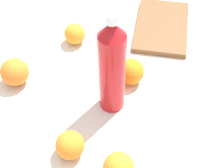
{
  "coord_description": "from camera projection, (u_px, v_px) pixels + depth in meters",
  "views": [
    {
      "loc": [
        0.6,
        -0.11,
        0.74
      ],
      "look_at": [
        0.03,
        -0.04,
        0.08
      ],
      "focal_mm": 54.97,
      "sensor_mm": 36.0,
      "label": 1
    }
  ],
  "objects": [
    {
      "name": "ground_plane",
      "position": [
        127.0,
        94.0,
        0.96
      ],
      "size": [
        2.4,
        2.4,
        0.0
      ],
      "primitive_type": "plane",
      "color": "silver"
    },
    {
      "name": "orange_2",
      "position": [
        70.0,
        145.0,
        0.81
      ],
      "size": [
        0.07,
        0.07,
        0.07
      ],
      "primitive_type": "sphere",
      "color": "orange",
      "rests_on": "ground_plane"
    },
    {
      "name": "orange_3",
      "position": [
        119.0,
        168.0,
        0.77
      ],
      "size": [
        0.07,
        0.07,
        0.07
      ],
      "primitive_type": "sphere",
      "color": "orange",
      "rests_on": "ground_plane"
    },
    {
      "name": "orange_4",
      "position": [
        75.0,
        34.0,
        1.08
      ],
      "size": [
        0.07,
        0.07,
        0.07
      ],
      "primitive_type": "sphere",
      "color": "orange",
      "rests_on": "ground_plane"
    },
    {
      "name": "cutting_board",
      "position": [
        162.0,
        26.0,
        1.14
      ],
      "size": [
        0.3,
        0.24,
        0.02
      ],
      "primitive_type": "cube",
      "rotation": [
        0.0,
        0.0,
        -0.28
      ],
      "color": "brown",
      "rests_on": "ground_plane"
    },
    {
      "name": "water_bottle",
      "position": [
        112.0,
        67.0,
        0.83
      ],
      "size": [
        0.07,
        0.07,
        0.3
      ],
      "rotation": [
        0.0,
        0.0,
        3.42
      ],
      "color": "red",
      "rests_on": "ground_plane"
    },
    {
      "name": "orange_1",
      "position": [
        131.0,
        72.0,
        0.96
      ],
      "size": [
        0.08,
        0.08,
        0.08
      ],
      "primitive_type": "sphere",
      "color": "orange",
      "rests_on": "ground_plane"
    },
    {
      "name": "orange_0",
      "position": [
        15.0,
        72.0,
        0.96
      ],
      "size": [
        0.08,
        0.08,
        0.08
      ],
      "primitive_type": "sphere",
      "color": "orange",
      "rests_on": "ground_plane"
    }
  ]
}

